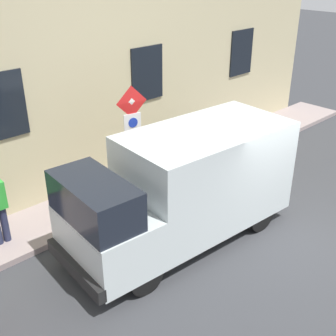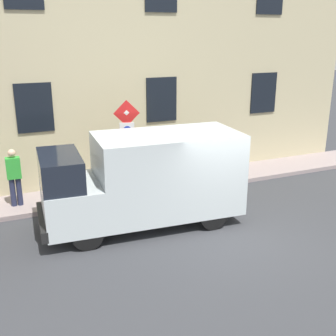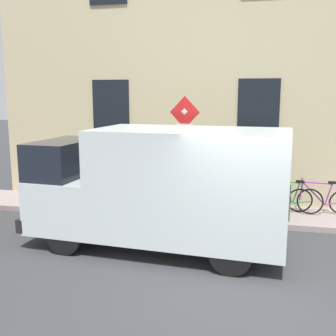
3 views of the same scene
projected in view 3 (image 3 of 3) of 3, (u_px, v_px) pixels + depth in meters
name	position (u px, v px, depth m)	size (l,w,h in m)	color
ground_plane	(249.00, 289.00, 6.69)	(80.00, 80.00, 0.00)	#36373B
sidewalk_slab	(254.00, 215.00, 10.53)	(1.69, 17.24, 0.14)	gray
building_facade	(261.00, 47.00, 10.89)	(0.75, 15.24, 8.88)	#C3B68C
sign_post_stacked	(185.00, 140.00, 9.94)	(0.20, 0.55, 2.87)	#474C47
delivery_van	(162.00, 186.00, 8.26)	(2.36, 5.45, 2.50)	silver
bicycle_purple	(321.00, 200.00, 10.36)	(0.46, 1.72, 0.89)	black
bicycle_green	(289.00, 198.00, 10.54)	(0.49, 1.71, 0.89)	black
bicycle_red	(258.00, 196.00, 10.71)	(0.46, 1.72, 0.89)	black
pedestrian	(73.00, 170.00, 11.36)	(0.26, 0.40, 1.72)	#262B47
litter_bin	(281.00, 202.00, 9.82)	(0.44, 0.44, 0.90)	#2D5133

